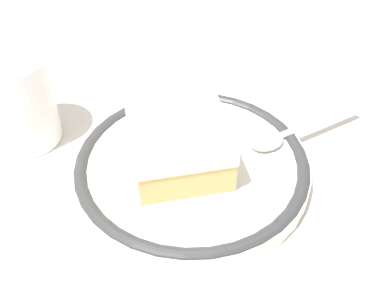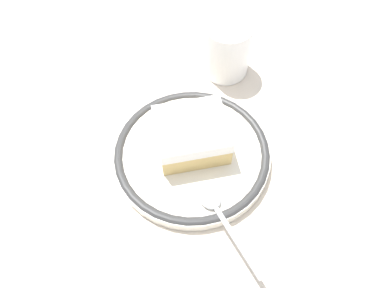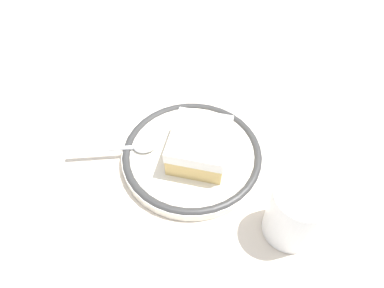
# 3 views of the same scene
# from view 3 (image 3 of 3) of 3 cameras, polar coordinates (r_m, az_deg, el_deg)

# --- Properties ---
(ground_plane) EXTENTS (2.40, 2.40, 0.00)m
(ground_plane) POSITION_cam_3_polar(r_m,az_deg,el_deg) (0.52, -2.63, -3.79)
(ground_plane) COLOR #B7B2A8
(placemat) EXTENTS (0.54, 0.38, 0.00)m
(placemat) POSITION_cam_3_polar(r_m,az_deg,el_deg) (0.52, -2.63, -3.74)
(placemat) COLOR beige
(placemat) RESTS_ON ground_plane
(plate) EXTENTS (0.20, 0.20, 0.02)m
(plate) POSITION_cam_3_polar(r_m,az_deg,el_deg) (0.52, 0.00, -1.77)
(plate) COLOR silver
(plate) RESTS_ON placemat
(cake_slice) EXTENTS (0.11, 0.12, 0.05)m
(cake_slice) POSITION_cam_3_polar(r_m,az_deg,el_deg) (0.49, 1.12, 0.09)
(cake_slice) COLOR #DBB76B
(cake_slice) RESTS_ON plate
(spoon) EXTENTS (0.13, 0.04, 0.01)m
(spoon) POSITION_cam_3_polar(r_m,az_deg,el_deg) (0.52, -10.06, -0.53)
(spoon) COLOR silver
(spoon) RESTS_ON plate
(cup) EXTENTS (0.07, 0.07, 0.08)m
(cup) POSITION_cam_3_polar(r_m,az_deg,el_deg) (0.45, 16.11, -10.97)
(cup) COLOR white
(cup) RESTS_ON placemat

